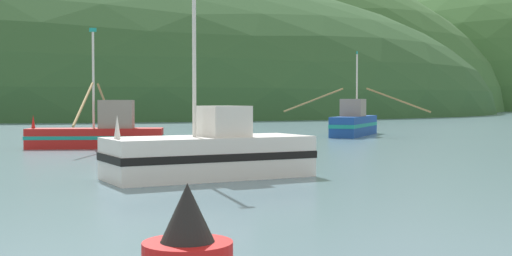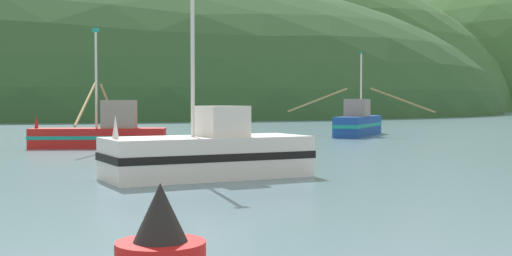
{
  "view_description": "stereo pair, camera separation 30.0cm",
  "coord_description": "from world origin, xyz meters",
  "views": [
    {
      "loc": [
        -4.28,
        1.09,
        2.32
      ],
      "look_at": [
        -0.11,
        25.21,
        1.4
      ],
      "focal_mm": 46.82,
      "sensor_mm": 36.0,
      "label": 1
    },
    {
      "loc": [
        -3.99,
        1.04,
        2.32
      ],
      "look_at": [
        -0.11,
        25.21,
        1.4
      ],
      "focal_mm": 46.82,
      "sensor_mm": 36.0,
      "label": 2
    }
  ],
  "objects": [
    {
      "name": "hill_mid_right",
      "position": [
        0.23,
        198.97,
        0.0
      ],
      "size": [
        201.3,
        161.04,
        92.21
      ],
      "primitive_type": "ellipsoid",
      "color": "#386633",
      "rests_on": "ground"
    },
    {
      "name": "hill_mid_left",
      "position": [
        -25.94,
        162.77,
        0.0
      ],
      "size": [
        207.4,
        165.92,
        64.18
      ],
      "primitive_type": "ellipsoid",
      "color": "#2D562D",
      "rests_on": "ground"
    },
    {
      "name": "fishing_boat_white",
      "position": [
        -2.18,
        21.65,
        0.75
      ],
      "size": [
        6.81,
        4.38,
        5.96
      ],
      "rotation": [
        0.0,
        0.0,
        3.46
      ],
      "color": "white",
      "rests_on": "ground"
    },
    {
      "name": "fishing_boat_red",
      "position": [
        -6.38,
        36.14,
        0.78
      ],
      "size": [
        7.0,
        11.96,
        6.15
      ],
      "rotation": [
        0.0,
        0.0,
        3.05
      ],
      "color": "red",
      "rests_on": "ground"
    },
    {
      "name": "fishing_boat_blue",
      "position": [
        10.69,
        46.6,
        0.89
      ],
      "size": [
        9.24,
        8.15,
        6.05
      ],
      "rotation": [
        0.0,
        0.0,
        1.04
      ],
      "color": "#19479E",
      "rests_on": "ground"
    }
  ]
}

